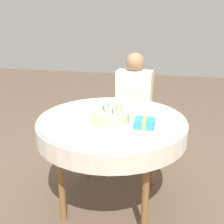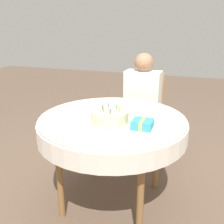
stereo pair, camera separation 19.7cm
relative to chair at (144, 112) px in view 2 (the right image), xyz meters
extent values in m
plane|color=brown|center=(-0.05, -0.97, -0.51)|extent=(12.00, 12.00, 0.00)
cylinder|color=silver|center=(-0.05, -0.97, 0.25)|extent=(1.15, 1.15, 0.02)
cylinder|color=silver|center=(-0.05, -0.97, 0.18)|extent=(1.17, 1.17, 0.14)
cylinder|color=brown|center=(-0.36, -1.28, -0.13)|extent=(0.05, 0.05, 0.76)
cylinder|color=brown|center=(0.27, -1.28, -0.13)|extent=(0.05, 0.05, 0.76)
cylinder|color=brown|center=(-0.36, -0.65, -0.13)|extent=(0.05, 0.05, 0.76)
cylinder|color=brown|center=(0.27, -0.65, -0.13)|extent=(0.05, 0.05, 0.76)
cube|color=#A37A4C|center=(0.00, -0.08, -0.07)|extent=(0.45, 0.45, 0.04)
cube|color=#A37A4C|center=(0.00, 0.12, 0.19)|extent=(0.39, 0.04, 0.49)
cylinder|color=#A37A4C|center=(-0.20, -0.26, -0.30)|extent=(0.04, 0.04, 0.43)
cylinder|color=#A37A4C|center=(0.18, -0.27, -0.30)|extent=(0.04, 0.04, 0.43)
cylinder|color=#A37A4C|center=(-0.19, 0.12, -0.30)|extent=(0.04, 0.04, 0.43)
cylinder|color=#A37A4C|center=(0.19, 0.11, -0.30)|extent=(0.04, 0.04, 0.43)
cylinder|color=#9E7051|center=(-0.10, -0.22, -0.28)|extent=(0.09, 0.09, 0.46)
cylinder|color=#9E7051|center=(0.09, -0.23, -0.28)|extent=(0.09, 0.09, 0.46)
cube|color=silver|center=(0.00, -0.08, 0.22)|extent=(0.39, 0.21, 0.53)
sphere|color=#9E7051|center=(0.00, -0.08, 0.57)|extent=(0.20, 0.20, 0.20)
cylinder|color=beige|center=(-0.03, -1.08, 0.31)|extent=(0.28, 0.28, 0.09)
cylinder|color=gold|center=(0.05, -1.08, 0.38)|extent=(0.01, 0.01, 0.04)
cylinder|color=green|center=(0.01, -1.03, 0.38)|extent=(0.01, 0.01, 0.04)
cylinder|color=blue|center=(-0.06, -1.01, 0.38)|extent=(0.01, 0.01, 0.04)
cylinder|color=red|center=(-0.08, -1.08, 0.38)|extent=(0.01, 0.01, 0.04)
cylinder|color=green|center=(-0.06, -1.12, 0.38)|extent=(0.01, 0.01, 0.04)
cylinder|color=red|center=(0.00, -1.14, 0.38)|extent=(0.01, 0.01, 0.04)
cylinder|color=silver|center=(-0.29, -1.12, 0.32)|extent=(0.07, 0.07, 0.12)
cube|color=teal|center=(0.23, -1.11, 0.29)|extent=(0.14, 0.14, 0.06)
cube|color=#EAE54C|center=(0.23, -1.11, 0.29)|extent=(0.02, 0.15, 0.07)
camera|label=1|loc=(0.40, -2.85, 0.97)|focal=42.00mm
camera|label=2|loc=(0.59, -2.79, 0.97)|focal=42.00mm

